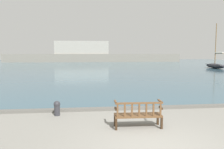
# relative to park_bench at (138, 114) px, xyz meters

# --- Properties ---
(ground_plane) EXTENTS (160.00, 160.00, 0.00)m
(ground_plane) POSITION_rel_park_bench_xyz_m (0.10, -1.45, -0.47)
(ground_plane) COLOR gray
(harbor_water) EXTENTS (100.00, 80.00, 0.08)m
(harbor_water) POSITION_rel_park_bench_xyz_m (0.10, 42.55, -0.43)
(harbor_water) COLOR #385666
(harbor_water) RESTS_ON ground
(quay_edge_kerb) EXTENTS (40.00, 0.30, 0.12)m
(quay_edge_kerb) POSITION_rel_park_bench_xyz_m (0.10, 2.40, -0.41)
(quay_edge_kerb) COLOR #5B5954
(quay_edge_kerb) RESTS_ON ground
(park_bench) EXTENTS (1.62, 0.57, 0.92)m
(park_bench) POSITION_rel_park_bench_xyz_m (0.00, 0.00, 0.00)
(park_bench) COLOR #322113
(park_bench) RESTS_ON ground
(sailboat_outer_port) EXTENTS (1.68, 5.51, 7.34)m
(sailboat_outer_port) POSITION_rel_park_bench_xyz_m (19.32, 26.94, 0.12)
(sailboat_outer_port) COLOR black
(sailboat_outer_port) RESTS_ON harbor_water
(mooring_bollard) EXTENTS (0.27, 0.27, 0.60)m
(mooring_bollard) POSITION_rel_park_bench_xyz_m (-2.95, 1.78, -0.13)
(mooring_bollard) COLOR #2D2D33
(mooring_bollard) RESTS_ON ground
(far_breakwater) EXTENTS (50.08, 2.40, 6.01)m
(far_breakwater) POSITION_rel_park_bench_xyz_m (-0.86, 55.78, 1.56)
(far_breakwater) COLOR slate
(far_breakwater) RESTS_ON ground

